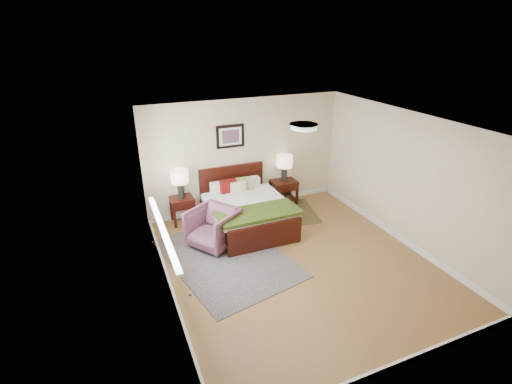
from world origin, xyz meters
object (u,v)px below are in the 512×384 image
(nightstand_right, at_px, (284,189))
(rug_persian, at_px, (227,258))
(bed, at_px, (247,206))
(lamp_left, at_px, (180,179))
(armchair, at_px, (213,228))
(nightstand_left, at_px, (182,203))
(lamp_right, at_px, (285,163))

(nightstand_right, relative_size, rug_persian, 0.22)
(bed, height_order, lamp_left, lamp_left)
(rug_persian, bearing_deg, armchair, 87.61)
(nightstand_left, distance_m, lamp_left, 0.56)
(bed, relative_size, rug_persian, 0.73)
(lamp_right, relative_size, armchair, 0.74)
(nightstand_right, xyz_separation_m, lamp_left, (-2.41, 0.01, 0.65))
(nightstand_left, relative_size, nightstand_right, 0.98)
(armchair, distance_m, rug_persian, 0.65)
(bed, height_order, lamp_right, lamp_right)
(bed, distance_m, rug_persian, 1.31)
(nightstand_left, height_order, lamp_left, lamp_left)
(bed, bearing_deg, nightstand_right, 30.06)
(lamp_right, bearing_deg, nightstand_left, -179.51)
(armchair, relative_size, rug_persian, 0.31)
(nightstand_left, relative_size, lamp_left, 0.94)
(lamp_right, relative_size, rug_persian, 0.23)
(rug_persian, bearing_deg, lamp_left, 92.39)
(lamp_left, bearing_deg, nightstand_right, -0.34)
(armchair, bearing_deg, rug_persian, -23.98)
(bed, height_order, armchair, bed)
(lamp_right, xyz_separation_m, armchair, (-2.07, -1.15, -0.64))
(nightstand_right, relative_size, lamp_left, 0.96)
(nightstand_left, distance_m, rug_persian, 1.77)
(nightstand_left, height_order, armchair, armchair)
(lamp_left, bearing_deg, bed, -31.27)
(nightstand_left, xyz_separation_m, lamp_right, (2.41, 0.02, 0.56))
(lamp_left, xyz_separation_m, rug_persian, (0.42, -1.68, -1.00))
(bed, height_order, nightstand_left, bed)
(nightstand_right, distance_m, rug_persian, 2.61)
(lamp_left, distance_m, lamp_right, 2.41)
(armchair, height_order, rug_persian, armchair)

